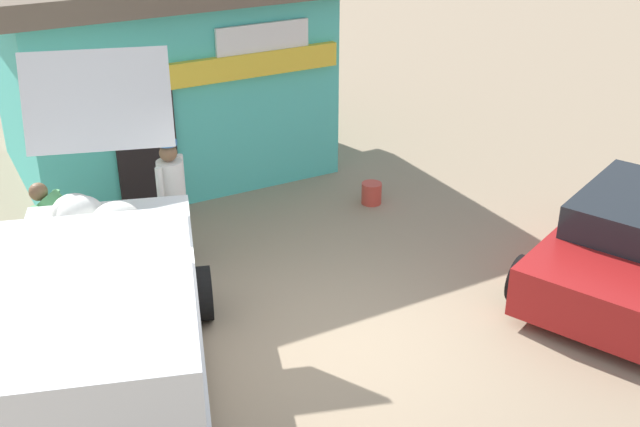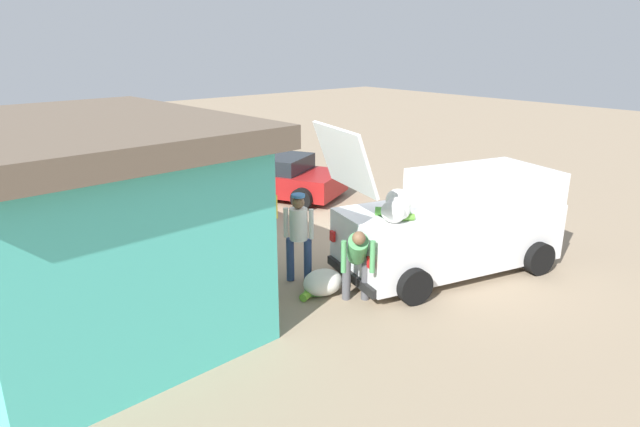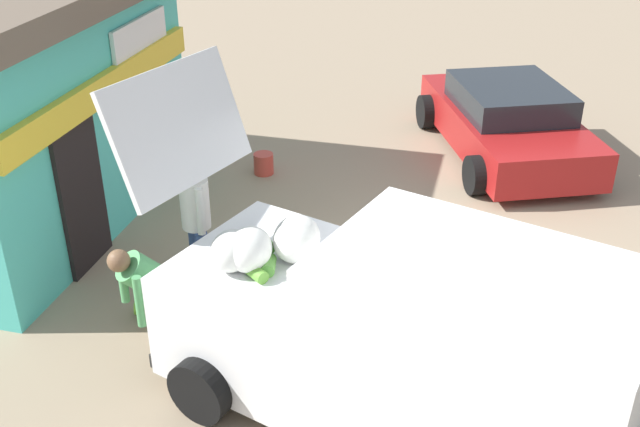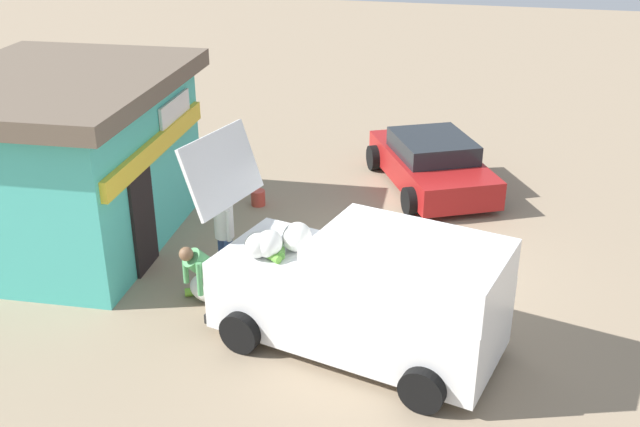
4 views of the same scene
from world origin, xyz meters
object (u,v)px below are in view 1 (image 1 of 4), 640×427
object	(u,v)px
delivery_van	(102,335)
paint_bucket	(372,193)
storefront_bar	(159,67)
customer_bending	(66,229)
unloaded_banana_pile	(122,256)
vendor_standing	(172,194)

from	to	relation	value
delivery_van	paint_bucket	distance (m)	5.77
storefront_bar	customer_bending	world-z (taller)	storefront_bar
paint_bucket	customer_bending	bearing A→B (deg)	-172.39
storefront_bar	delivery_van	size ratio (longest dim) A/B	1.10
delivery_van	unloaded_banana_pile	xyz separation A→B (m)	(0.76, 2.81, -0.75)
storefront_bar	delivery_van	world-z (taller)	storefront_bar
storefront_bar	customer_bending	distance (m)	4.37
customer_bending	storefront_bar	bearing A→B (deg)	58.65
delivery_van	paint_bucket	world-z (taller)	delivery_van
delivery_van	vendor_standing	size ratio (longest dim) A/B	2.91
storefront_bar	vendor_standing	bearing A→B (deg)	-103.65
delivery_van	storefront_bar	bearing A→B (deg)	69.57
delivery_van	customer_bending	world-z (taller)	delivery_van
storefront_bar	vendor_standing	world-z (taller)	storefront_bar
customer_bending	paint_bucket	distance (m)	4.73
delivery_van	vendor_standing	world-z (taller)	delivery_van
vendor_standing	unloaded_banana_pile	world-z (taller)	vendor_standing
storefront_bar	paint_bucket	bearing A→B (deg)	-51.84
unloaded_banana_pile	paint_bucket	xyz separation A→B (m)	(3.97, 0.39, -0.05)
delivery_van	unloaded_banana_pile	world-z (taller)	delivery_van
delivery_van	customer_bending	distance (m)	2.59
storefront_bar	vendor_standing	distance (m)	3.66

